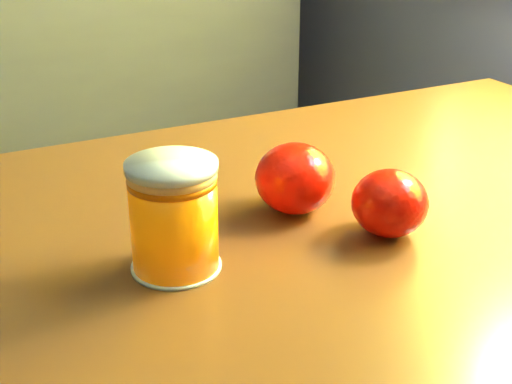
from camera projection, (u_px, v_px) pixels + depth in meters
table at (361, 292)px, 0.72m from camera, size 0.96×0.70×0.69m
juice_glass at (174, 217)px, 0.57m from camera, size 0.07×0.07×0.09m
orange_front at (295, 178)px, 0.67m from camera, size 0.10×0.10×0.07m
orange_back at (390, 203)px, 0.63m from camera, size 0.08×0.08×0.06m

